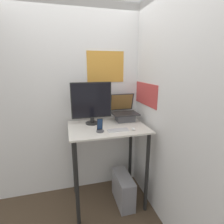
# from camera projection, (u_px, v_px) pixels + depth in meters

# --- Properties ---
(ground_plane) EXTENTS (12.00, 12.00, 0.00)m
(ground_plane) POSITION_uv_depth(u_px,v_px,m) (115.00, 220.00, 2.11)
(ground_plane) COLOR #473828
(wall_back) EXTENTS (6.00, 0.06, 2.60)m
(wall_back) POSITION_uv_depth(u_px,v_px,m) (101.00, 102.00, 2.49)
(wall_back) COLOR silver
(wall_back) RESTS_ON ground_plane
(wall_side_right) EXTENTS (0.06, 6.00, 2.60)m
(wall_side_right) POSITION_uv_depth(u_px,v_px,m) (164.00, 113.00, 1.92)
(wall_side_right) COLOR silver
(wall_side_right) RESTS_ON ground_plane
(desk) EXTENTS (0.95, 0.67, 1.08)m
(desk) POSITION_uv_depth(u_px,v_px,m) (108.00, 143.00, 2.21)
(desk) COLOR beige
(desk) RESTS_ON ground_plane
(laptop) EXTENTS (0.34, 0.32, 0.35)m
(laptop) POSITION_uv_depth(u_px,v_px,m) (124.00, 114.00, 2.37)
(laptop) COLOR #4C4C51
(laptop) RESTS_ON desk
(monitor) EXTENTS (0.51, 0.17, 0.53)m
(monitor) POSITION_uv_depth(u_px,v_px,m) (92.00, 103.00, 2.19)
(monitor) COLOR black
(monitor) RESTS_ON desk
(keyboard) EXTENTS (0.24, 0.09, 0.02)m
(keyboard) POSITION_uv_depth(u_px,v_px,m) (118.00, 130.00, 2.00)
(keyboard) COLOR silver
(keyboard) RESTS_ON desk
(mouse) EXTENTS (0.04, 0.06, 0.03)m
(mouse) POSITION_uv_depth(u_px,v_px,m) (133.00, 129.00, 2.02)
(mouse) COLOR white
(mouse) RESTS_ON desk
(cell_phone) EXTENTS (0.09, 0.09, 0.16)m
(cell_phone) POSITION_uv_depth(u_px,v_px,m) (100.00, 128.00, 1.96)
(cell_phone) COLOR #4C4C51
(cell_phone) RESTS_ON desk
(computer_tower) EXTENTS (0.19, 0.47, 0.41)m
(computer_tower) POSITION_uv_depth(u_px,v_px,m) (123.00, 189.00, 2.34)
(computer_tower) COLOR gray
(computer_tower) RESTS_ON ground_plane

